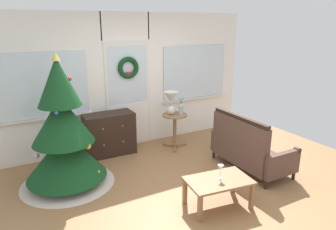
% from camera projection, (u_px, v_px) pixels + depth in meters
% --- Properties ---
extents(ground_plane, '(6.76, 6.76, 0.00)m').
position_uv_depth(ground_plane, '(183.00, 190.00, 4.53)').
color(ground_plane, '#996B42').
extents(back_wall_with_door, '(5.20, 0.19, 2.55)m').
position_uv_depth(back_wall_with_door, '(127.00, 81.00, 5.91)').
color(back_wall_with_door, white).
rests_on(back_wall_with_door, ground).
extents(christmas_tree, '(1.39, 1.39, 1.98)m').
position_uv_depth(christmas_tree, '(64.00, 139.00, 4.52)').
color(christmas_tree, '#4C331E').
rests_on(christmas_tree, ground).
extents(dresser_cabinet, '(0.90, 0.45, 0.78)m').
position_uv_depth(dresser_cabinet, '(110.00, 134.00, 5.69)').
color(dresser_cabinet, black).
rests_on(dresser_cabinet, ground).
extents(settee_sofa, '(0.72, 1.38, 0.96)m').
position_uv_depth(settee_sofa, '(247.00, 148.00, 5.07)').
color(settee_sofa, black).
rests_on(settee_sofa, ground).
extents(side_table, '(0.50, 0.48, 0.68)m').
position_uv_depth(side_table, '(175.00, 124.00, 5.94)').
color(side_table, '#8E6642').
rests_on(side_table, ground).
extents(table_lamp, '(0.28, 0.28, 0.44)m').
position_uv_depth(table_lamp, '(171.00, 100.00, 5.80)').
color(table_lamp, silver).
rests_on(table_lamp, side_table).
extents(flower_vase, '(0.11, 0.10, 0.35)m').
position_uv_depth(flower_vase, '(181.00, 109.00, 5.84)').
color(flower_vase, '#99ADBC').
rests_on(flower_vase, side_table).
extents(coffee_table, '(0.90, 0.62, 0.39)m').
position_uv_depth(coffee_table, '(218.00, 183.00, 4.05)').
color(coffee_table, '#8E6642').
rests_on(coffee_table, ground).
extents(wine_glass, '(0.08, 0.08, 0.20)m').
position_uv_depth(wine_glass, '(220.00, 169.00, 4.02)').
color(wine_glass, silver).
rests_on(wine_glass, coffee_table).
extents(gift_box, '(0.23, 0.21, 0.23)m').
position_uv_depth(gift_box, '(91.00, 177.00, 4.67)').
color(gift_box, '#D8C64C').
rests_on(gift_box, ground).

